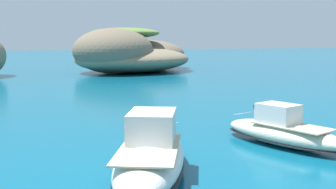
# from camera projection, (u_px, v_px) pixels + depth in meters

# --- Properties ---
(islet_large) EXTENTS (26.10, 27.87, 7.19)m
(islet_large) POSITION_uv_depth(u_px,v_px,m) (135.00, 55.00, 68.82)
(islet_large) COLOR #756651
(islet_large) RESTS_ON ground
(motorboat_cream) EXTENTS (4.34, 7.29, 2.07)m
(motorboat_cream) POSITION_uv_depth(u_px,v_px,m) (283.00, 132.00, 20.72)
(motorboat_cream) COLOR beige
(motorboat_cream) RESTS_ON ground
(motorboat_white) EXTENTS (5.77, 8.83, 2.51)m
(motorboat_white) POSITION_uv_depth(u_px,v_px,m) (151.00, 156.00, 15.89)
(motorboat_white) COLOR white
(motorboat_white) RESTS_ON ground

